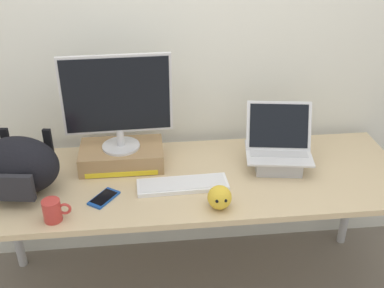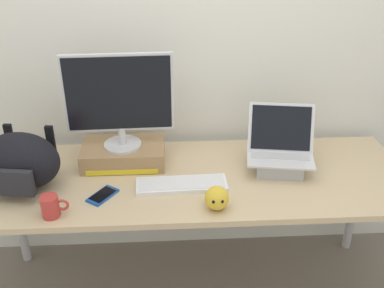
% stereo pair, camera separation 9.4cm
% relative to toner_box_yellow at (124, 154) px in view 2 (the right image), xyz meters
% --- Properties ---
extents(ground_plane, '(20.00, 20.00, 0.00)m').
position_rel_toner_box_yellow_xyz_m(ground_plane, '(0.34, -0.15, -0.79)').
color(ground_plane, '#70665B').
extents(back_wall, '(7.00, 0.10, 2.60)m').
position_rel_toner_box_yellow_xyz_m(back_wall, '(0.34, 0.30, 0.51)').
color(back_wall, silver).
rests_on(back_wall, ground).
extents(desk, '(2.08, 0.71, 0.74)m').
position_rel_toner_box_yellow_xyz_m(desk, '(0.34, -0.15, -0.12)').
color(desk, tan).
rests_on(desk, ground).
extents(toner_box_yellow, '(0.41, 0.25, 0.10)m').
position_rel_toner_box_yellow_xyz_m(toner_box_yellow, '(0.00, 0.00, 0.00)').
color(toner_box_yellow, '#9E7A51').
rests_on(toner_box_yellow, desk).
extents(desktop_monitor, '(0.52, 0.19, 0.47)m').
position_rel_toner_box_yellow_xyz_m(desktop_monitor, '(0.00, -0.00, 0.30)').
color(desktop_monitor, silver).
rests_on(desktop_monitor, toner_box_yellow).
extents(open_laptop, '(0.35, 0.29, 0.31)m').
position_rel_toner_box_yellow_xyz_m(open_laptop, '(0.77, -0.10, 0.02)').
color(open_laptop, '#ADADB2').
rests_on(open_laptop, desk).
extents(external_keyboard, '(0.43, 0.14, 0.02)m').
position_rel_toner_box_yellow_xyz_m(external_keyboard, '(0.28, -0.24, -0.04)').
color(external_keyboard, white).
rests_on(external_keyboard, desk).
extents(messenger_backpack, '(0.39, 0.32, 0.27)m').
position_rel_toner_box_yellow_xyz_m(messenger_backpack, '(-0.45, -0.19, 0.09)').
color(messenger_backpack, black).
rests_on(messenger_backpack, desk).
extents(coffee_mug, '(0.12, 0.08, 0.10)m').
position_rel_toner_box_yellow_xyz_m(coffee_mug, '(-0.27, -0.42, 0.00)').
color(coffee_mug, '#B2332D').
rests_on(coffee_mug, desk).
extents(cell_phone, '(0.15, 0.16, 0.01)m').
position_rel_toner_box_yellow_xyz_m(cell_phone, '(-0.08, -0.29, -0.04)').
color(cell_phone, '#19479E').
rests_on(cell_phone, desk).
extents(plush_toy, '(0.11, 0.11, 0.11)m').
position_rel_toner_box_yellow_xyz_m(plush_toy, '(0.43, -0.41, 0.00)').
color(plush_toy, gold).
rests_on(plush_toy, desk).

